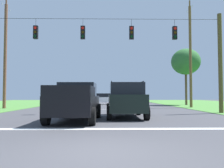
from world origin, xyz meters
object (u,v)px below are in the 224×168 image
object	(u,v)px
suv_black	(125,99)
tree_roadside_right	(186,62)
distant_car_crossing_white	(103,99)
overhead_signal_span	(106,57)
utility_pole_near_left	(5,54)
pickup_truck	(76,102)
utility_pole_mid_right	(190,55)
distant_car_oncoming	(64,99)

from	to	relation	value
suv_black	tree_roadside_right	xyz separation A→B (m)	(9.03, 16.49, 4.53)
suv_black	distant_car_crossing_white	xyz separation A→B (m)	(-1.76, 18.54, -0.27)
overhead_signal_span	distant_car_crossing_white	world-z (taller)	overhead_signal_span
suv_black	utility_pole_near_left	world-z (taller)	utility_pole_near_left
pickup_truck	tree_roadside_right	distance (m)	22.15
pickup_truck	utility_pole_mid_right	bearing A→B (deg)	50.36
tree_roadside_right	utility_pole_mid_right	bearing A→B (deg)	-103.71
pickup_truck	distant_car_crossing_white	size ratio (longest dim) A/B	1.25
distant_car_crossing_white	overhead_signal_span	bearing A→B (deg)	-87.94
utility_pole_mid_right	overhead_signal_span	bearing A→B (deg)	-139.04
suv_black	utility_pole_mid_right	bearing A→B (deg)	54.42
suv_black	pickup_truck	bearing A→B (deg)	-146.61
tree_roadside_right	suv_black	bearing A→B (deg)	-118.71
suv_black	utility_pole_near_left	distance (m)	14.90
distant_car_crossing_white	tree_roadside_right	distance (m)	11.99
overhead_signal_span	utility_pole_near_left	bearing A→B (deg)	148.03
utility_pole_mid_right	tree_roadside_right	size ratio (longest dim) A/B	1.55
distant_car_crossing_white	utility_pole_mid_right	size ratio (longest dim) A/B	0.39
overhead_signal_span	utility_pole_mid_right	size ratio (longest dim) A/B	1.50
utility_pole_mid_right	tree_roadside_right	xyz separation A→B (m)	(1.43, 5.86, 0.07)
pickup_truck	utility_pole_near_left	distance (m)	14.36
overhead_signal_span	pickup_truck	world-z (taller)	overhead_signal_span
overhead_signal_span	utility_pole_mid_right	world-z (taller)	utility_pole_mid_right
overhead_signal_span	tree_roadside_right	bearing A→B (deg)	52.84
tree_roadside_right	distant_car_oncoming	bearing A→B (deg)	-169.66
utility_pole_mid_right	tree_roadside_right	bearing A→B (deg)	76.29
distant_car_crossing_white	utility_pole_mid_right	bearing A→B (deg)	-40.18
overhead_signal_span	pickup_truck	distance (m)	5.83
pickup_truck	distant_car_oncoming	bearing A→B (deg)	102.70
suv_black	utility_pole_near_left	bearing A→B (deg)	140.42
pickup_truck	tree_roadside_right	bearing A→B (deg)	57.35
tree_roadside_right	pickup_truck	bearing A→B (deg)	-122.65
pickup_truck	utility_pole_mid_right	xyz separation A→B (m)	(10.25, 12.38, 4.55)
distant_car_oncoming	utility_pole_mid_right	size ratio (longest dim) A/B	0.39
distant_car_oncoming	utility_pole_near_left	distance (m)	8.06
pickup_truck	suv_black	distance (m)	3.18
overhead_signal_span	distant_car_oncoming	world-z (taller)	overhead_signal_span
overhead_signal_span	distant_car_oncoming	distance (m)	12.26
overhead_signal_span	distant_car_oncoming	size ratio (longest dim) A/B	3.81
overhead_signal_span	utility_pole_near_left	xyz separation A→B (m)	(-9.82, 6.13, 1.20)
distant_car_oncoming	overhead_signal_span	bearing A→B (deg)	-65.30
pickup_truck	distant_car_oncoming	distance (m)	15.86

